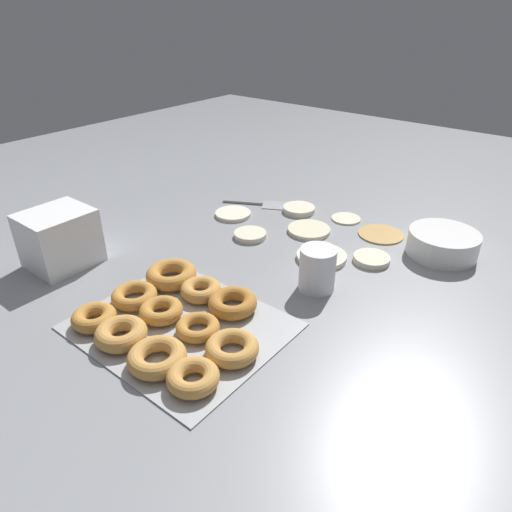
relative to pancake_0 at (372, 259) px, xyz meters
The scene contains 14 objects.
ground_plane 0.22m from the pancake_0, 157.91° to the right, with size 3.00×3.00×0.00m, color gray.
pancake_0 is the anchor object (origin of this frame).
pancake_1 0.20m from the pancake_0, 168.42° to the left, with size 0.11×0.11×0.01m, color beige.
pancake_2 0.15m from the pancake_0, 106.89° to the left, with size 0.12×0.12×0.01m, color tan.
pancake_3 0.33m from the pancake_0, 155.79° to the left, with size 0.09×0.09×0.02m, color beige.
pancake_4 0.32m from the pancake_0, 165.64° to the right, with size 0.09×0.09×0.01m, color beige.
pancake_5 0.12m from the pancake_0, 147.03° to the right, with size 0.12×0.12×0.01m, color silver.
pancake_6 0.24m from the pancake_0, 133.40° to the left, with size 0.08×0.08×0.01m, color beige.
pancake_7 0.43m from the pancake_0, behind, with size 0.10×0.10×0.01m, color silver.
donut_tray 0.50m from the pancake_0, 111.92° to the right, with size 0.38×0.32×0.04m.
batter_bowl 0.18m from the pancake_0, 49.92° to the left, with size 0.17×0.17×0.06m.
container_stack 0.73m from the pancake_0, 140.75° to the right, with size 0.13×0.15×0.13m.
paper_cup 0.19m from the pancake_0, 102.94° to the right, with size 0.08×0.08×0.10m.
spatula 0.41m from the pancake_0, 162.83° to the left, with size 0.22×0.14×0.01m.
Camera 1 is at (0.58, -0.82, 0.55)m, focal length 32.00 mm.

